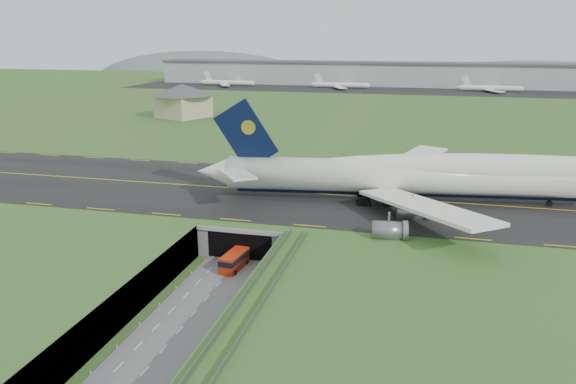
# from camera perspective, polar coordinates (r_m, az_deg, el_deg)

# --- Properties ---
(ground) EXTENTS (900.00, 900.00, 0.00)m
(ground) POSITION_cam_1_polar(r_m,az_deg,el_deg) (95.35, -6.45, -8.68)
(ground) COLOR #315C25
(ground) RESTS_ON ground
(airfield_deck) EXTENTS (800.00, 800.00, 6.00)m
(airfield_deck) POSITION_cam_1_polar(r_m,az_deg,el_deg) (94.16, -6.51, -7.01)
(airfield_deck) COLOR gray
(airfield_deck) RESTS_ON ground
(trench_road) EXTENTS (12.00, 75.00, 0.20)m
(trench_road) POSITION_cam_1_polar(r_m,az_deg,el_deg) (89.01, -8.13, -10.53)
(trench_road) COLOR slate
(trench_road) RESTS_ON ground
(taxiway) EXTENTS (800.00, 44.00, 0.18)m
(taxiway) POSITION_cam_1_polar(r_m,az_deg,el_deg) (122.88, -1.26, 0.09)
(taxiway) COLOR black
(taxiway) RESTS_ON airfield_deck
(tunnel_portal) EXTENTS (17.00, 22.30, 6.00)m
(tunnel_portal) POSITION_cam_1_polar(r_m,az_deg,el_deg) (108.79, -3.48, -3.56)
(tunnel_portal) COLOR gray
(tunnel_portal) RESTS_ON ground
(guideway) EXTENTS (3.00, 53.00, 7.05)m
(guideway) POSITION_cam_1_polar(r_m,az_deg,el_deg) (73.52, -3.56, -11.79)
(guideway) COLOR #A8A8A3
(guideway) RESTS_ON ground
(jumbo_jet) EXTENTS (103.40, 64.45, 21.50)m
(jumbo_jet) POSITION_cam_1_polar(r_m,az_deg,el_deg) (116.79, 15.37, 1.58)
(jumbo_jet) COLOR white
(jumbo_jet) RESTS_ON ground
(shuttle_tram) EXTENTS (3.51, 7.45, 2.94)m
(shuttle_tram) POSITION_cam_1_polar(r_m,az_deg,el_deg) (97.87, -5.48, -6.95)
(shuttle_tram) COLOR #B4260C
(shuttle_tram) RESTS_ON ground
(service_building) EXTENTS (33.09, 33.09, 13.67)m
(service_building) POSITION_cam_1_polar(r_m,az_deg,el_deg) (236.79, -10.63, 9.40)
(service_building) COLOR #C3B78D
(service_building) RESTS_ON ground
(cargo_terminal) EXTENTS (320.00, 67.00, 15.60)m
(cargo_terminal) POSITION_cam_1_polar(r_m,az_deg,el_deg) (382.72, 9.34, 11.77)
(cargo_terminal) COLOR #B2B2B2
(cargo_terminal) RESTS_ON ground
(distant_hills) EXTENTS (700.00, 91.00, 60.00)m
(distant_hills) POSITION_cam_1_polar(r_m,az_deg,el_deg) (514.12, 17.80, 10.21)
(distant_hills) COLOR slate
(distant_hills) RESTS_ON ground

